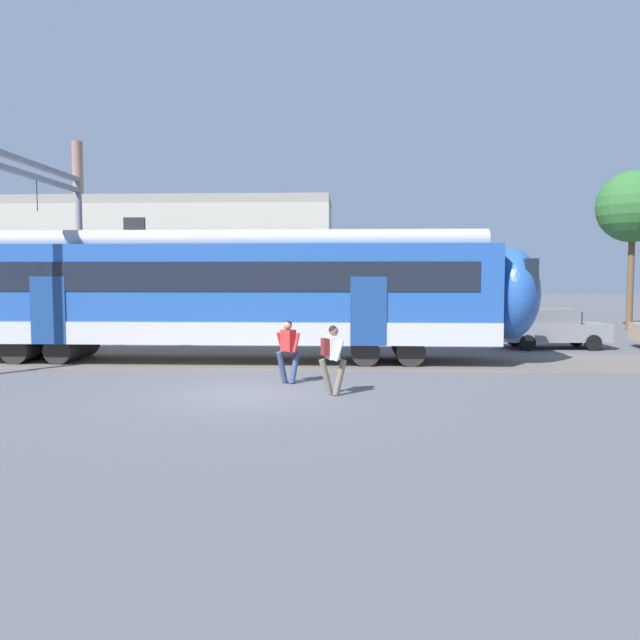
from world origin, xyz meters
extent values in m
plane|color=#515156|center=(0.00, 0.00, 0.00)|extent=(160.00, 160.00, 0.00)
cube|color=silver|center=(-1.90, 5.72, 1.05)|extent=(18.00, 3.06, 0.70)
cube|color=#2351A3|center=(-1.90, 5.72, 2.60)|extent=(18.00, 3.00, 2.40)
cube|color=black|center=(-1.90, 4.20, 2.80)|extent=(16.56, 0.03, 0.90)
cube|color=navy|center=(3.05, 4.20, 1.75)|extent=(1.10, 0.04, 2.10)
cube|color=navy|center=(-6.85, 4.20, 1.75)|extent=(1.10, 0.04, 2.10)
cylinder|color=#A4A4A9|center=(-1.90, 5.72, 3.98)|extent=(17.64, 0.70, 0.70)
cube|color=black|center=(-4.60, 5.72, 4.53)|extent=(0.70, 0.12, 0.40)
cylinder|color=black|center=(4.38, 5.72, 0.45)|extent=(0.90, 2.40, 0.90)
cylinder|color=black|center=(2.98, 5.72, 0.45)|extent=(0.90, 2.40, 0.90)
cylinder|color=black|center=(-6.78, 5.72, 0.45)|extent=(0.90, 2.40, 0.90)
cylinder|color=black|center=(-8.18, 5.72, 0.45)|extent=(0.90, 2.40, 0.90)
ellipsoid|color=#2351A3|center=(7.65, 5.72, 2.25)|extent=(1.80, 2.85, 2.95)
cube|color=black|center=(8.00, 5.72, 2.85)|extent=(0.40, 2.40, 1.00)
cylinder|color=navy|center=(0.71, 1.47, 0.43)|extent=(0.35, 0.36, 0.87)
cylinder|color=navy|center=(1.03, 1.56, 0.43)|extent=(0.35, 0.36, 0.87)
cube|color=red|center=(0.87, 1.51, 1.14)|extent=(0.43, 0.42, 0.56)
cylinder|color=red|center=(1.09, 1.43, 1.09)|extent=(0.23, 0.24, 0.52)
cylinder|color=red|center=(0.65, 1.60, 1.09)|extent=(0.23, 0.24, 0.52)
sphere|color=#9E7051|center=(0.86, 1.50, 1.53)|extent=(0.22, 0.22, 0.22)
sphere|color=black|center=(0.87, 1.51, 1.56)|extent=(0.20, 0.20, 0.20)
cylinder|color=#6B6051|center=(2.24, -0.04, 0.43)|extent=(0.38, 0.27, 0.87)
cylinder|color=#6B6051|center=(1.91, 0.03, 0.43)|extent=(0.38, 0.27, 0.87)
cube|color=silver|center=(2.07, -0.01, 1.14)|extent=(0.35, 0.42, 0.56)
cylinder|color=silver|center=(1.92, 0.17, 1.09)|extent=(0.26, 0.17, 0.52)
cylinder|color=silver|center=(2.23, -0.18, 1.09)|extent=(0.26, 0.17, 0.52)
sphere|color=brown|center=(2.09, 0.00, 1.53)|extent=(0.22, 0.22, 0.22)
sphere|color=black|center=(2.07, -0.01, 1.56)|extent=(0.20, 0.20, 0.20)
cube|color=maroon|center=(1.91, -0.07, 1.16)|extent=(0.25, 0.32, 0.40)
cube|color=gray|center=(10.39, 9.84, 0.64)|extent=(4.07, 1.82, 0.68)
cube|color=slate|center=(10.24, 9.83, 1.26)|extent=(1.96, 1.52, 0.56)
cube|color=black|center=(11.18, 9.87, 1.22)|extent=(0.18, 1.37, 0.48)
cylinder|color=black|center=(11.59, 10.67, 0.30)|extent=(0.61, 0.23, 0.60)
cylinder|color=black|center=(11.66, 9.12, 0.30)|extent=(0.61, 0.23, 0.60)
cylinder|color=black|center=(9.11, 10.56, 0.30)|extent=(0.61, 0.23, 0.60)
cylinder|color=black|center=(9.18, 9.00, 0.30)|extent=(0.61, 0.23, 0.60)
cylinder|color=gray|center=(-7.84, 8.92, 3.25)|extent=(0.24, 0.24, 6.50)
cube|color=gray|center=(-7.84, 5.72, 6.45)|extent=(0.20, 6.40, 0.16)
cube|color=gray|center=(-7.84, 5.72, 6.05)|extent=(0.20, 6.40, 0.16)
cylinder|color=black|center=(-7.84, 5.72, 5.45)|extent=(0.03, 0.03, 1.00)
cube|color=beige|center=(-5.98, 15.06, 3.00)|extent=(15.14, 5.00, 6.00)
cube|color=#9F9686|center=(-5.98, 15.06, 6.20)|extent=(15.14, 5.00, 0.40)
cylinder|color=#8C6656|center=(-10.52, 15.06, 7.60)|extent=(0.50, 0.50, 3.20)
cylinder|color=brown|center=(16.87, 17.95, 2.52)|extent=(0.32, 0.32, 5.04)
sphere|color=#2D662D|center=(16.87, 17.95, 6.31)|extent=(3.62, 3.62, 3.62)
camera|label=1|loc=(2.42, -14.64, 2.85)|focal=35.00mm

